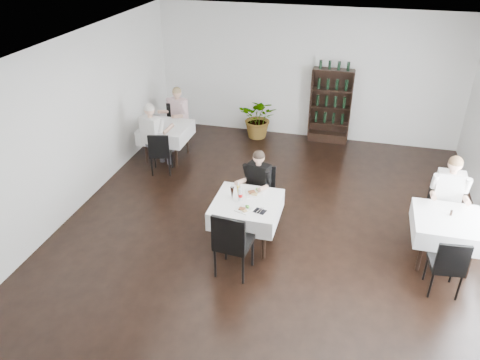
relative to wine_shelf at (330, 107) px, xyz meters
The scene contains 23 objects.
room_shell 4.40m from the wine_shelf, 97.92° to the right, with size 9.00×9.00×9.00m.
wine_shelf is the anchor object (origin of this frame).
main_table 4.41m from the wine_shelf, 101.78° to the right, with size 1.03×1.03×0.77m.
left_table 3.77m from the wine_shelf, 151.20° to the right, with size 0.98×0.98×0.77m.
right_table 4.54m from the wine_shelf, 62.38° to the right, with size 0.98×0.98×0.77m.
potted_tree 1.66m from the wine_shelf, behind, with size 0.89×0.77×0.99m, color #235B1F.
main_chair_far 3.69m from the wine_shelf, 102.95° to the right, with size 0.47×0.48×0.98m.
main_chair_near 5.25m from the wine_shelf, 99.97° to the right, with size 0.54×0.54×1.09m.
left_chair_far 3.50m from the wine_shelf, 160.69° to the right, with size 0.61×0.61×1.00m.
left_chair_near 4.04m from the wine_shelf, 141.47° to the right, with size 0.50×0.51×0.91m.
right_chair_far 4.04m from the wine_shelf, 58.96° to the right, with size 0.56×0.57×1.05m.
right_chair_near 5.23m from the wine_shelf, 66.92° to the right, with size 0.47×0.47×0.93m.
diner_main 3.80m from the wine_shelf, 103.50° to the right, with size 0.56×0.60×1.33m.
diner_left_far 3.51m from the wine_shelf, 160.61° to the right, with size 0.63×0.66×1.40m.
diner_left_near 4.06m from the wine_shelf, 145.44° to the right, with size 0.61×0.66×1.46m.
diner_right_far 4.06m from the wine_shelf, 58.13° to the right, with size 0.57×0.58×1.49m.
plate_far 4.14m from the wine_shelf, 101.66° to the right, with size 0.34×0.34×0.08m.
plate_near 4.65m from the wine_shelf, 100.88° to the right, with size 0.28×0.28×0.07m.
pilsner_dark 4.47m from the wine_shelf, 104.71° to the right, with size 0.06×0.06×0.27m.
pilsner_lager 4.38m from the wine_shelf, 103.90° to the right, with size 0.06×0.06×0.27m.
coke_bottle 4.43m from the wine_shelf, 103.08° to the right, with size 0.07×0.07×0.27m.
napkin_cutlery 4.59m from the wine_shelf, 98.00° to the right, with size 0.21×0.19×0.02m.
pepper_mill 4.47m from the wine_shelf, 61.48° to the right, with size 0.03×0.03×0.09m, color black.
Camera 1 is at (1.17, -6.01, 4.65)m, focal length 35.00 mm.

